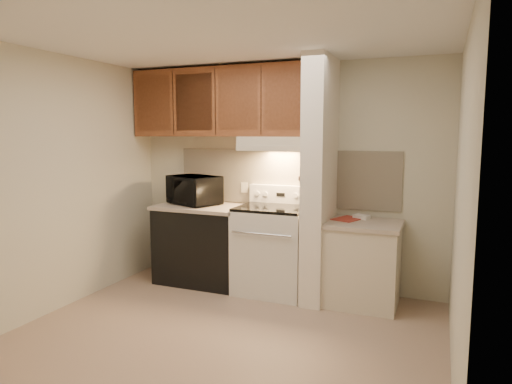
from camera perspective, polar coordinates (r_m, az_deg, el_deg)
The scene contains 50 objects.
floor at distance 4.18m, azimuth -3.61°, elevation -17.22°, with size 3.60×3.60×0.00m, color tan.
ceiling at distance 3.87m, azimuth -3.92°, elevation 18.72°, with size 3.60×3.60×0.00m, color white.
wall_back at distance 5.21m, azimuth 3.47°, elevation 1.99°, with size 3.60×0.02×2.50m, color beige.
wall_left at distance 4.89m, azimuth -23.10°, elevation 1.06°, with size 0.02×3.00×2.50m, color beige.
wall_right at distance 3.45m, azimuth 24.23°, elevation -1.37°, with size 0.02×3.00×2.50m, color beige.
backsplash at distance 5.20m, azimuth 3.43°, elevation 1.82°, with size 2.60×0.02×0.63m, color #FBE8C9.
range_body at distance 5.03m, azimuth 2.13°, elevation -7.35°, with size 0.76×0.65×0.92m, color silver.
oven_window at distance 4.73m, azimuth 0.80°, elevation -7.79°, with size 0.50×0.01×0.30m, color black.
oven_handle at distance 4.64m, azimuth 0.63°, elevation -5.28°, with size 0.02×0.02×0.65m, color silver.
cooktop at distance 4.93m, azimuth 2.16°, elevation -2.00°, with size 0.74×0.64×0.03m, color black.
range_backguard at distance 5.18m, azimuth 3.24°, elevation -0.27°, with size 0.76×0.08×0.20m, color silver.
range_display at distance 5.14m, azimuth 3.09°, elevation -0.33°, with size 0.10×0.01×0.04m, color black.
range_knob_left_outer at distance 5.23m, azimuth 0.18°, elevation -0.18°, with size 0.05×0.05×0.02m, color silver.
range_knob_left_inner at distance 5.20m, azimuth 1.20°, elevation -0.23°, with size 0.05×0.05×0.02m, color silver.
range_knob_right_inner at distance 5.08m, azimuth 5.00°, elevation -0.43°, with size 0.05×0.05×0.02m, color silver.
range_knob_right_outer at distance 5.05m, azimuth 6.08°, elevation -0.49°, with size 0.05×0.05×0.02m, color silver.
dishwasher_front at distance 5.40m, azimuth -6.70°, elevation -6.64°, with size 1.00×0.63×0.87m, color black.
left_countertop at distance 5.31m, azimuth -6.78°, elevation -1.87°, with size 1.04×0.67×0.04m, color #B8A594.
spoon_rest at distance 5.46m, azimuth -5.43°, elevation -1.30°, with size 0.23×0.07×0.02m, color black.
teal_jar at distance 5.41m, azimuth -7.23°, elevation -0.98°, with size 0.09×0.09×0.09m, color #1D625F.
outlet at distance 5.38m, azimuth -1.47°, elevation 0.56°, with size 0.08×0.01×0.12m, color beige.
microwave at distance 5.39m, azimuth -7.79°, elevation 0.25°, with size 0.60×0.41×0.33m, color black.
partition_pillar at distance 4.73m, azimuth 7.96°, elevation 1.39°, with size 0.22×0.70×2.50m, color white.
pillar_trim at distance 4.76m, azimuth 6.62°, elevation 2.05°, with size 0.01×0.70×0.04m, color brown.
knife_strip at distance 4.71m, azimuth 6.39°, elevation 2.25°, with size 0.02×0.42×0.04m, color black.
knife_blade_a at distance 4.56m, azimuth 5.64°, elevation 0.83°, with size 0.01×0.04×0.16m, color silver.
knife_handle_a at distance 4.54m, azimuth 5.66°, elevation 2.70°, with size 0.02×0.02×0.10m, color black.
knife_blade_b at distance 4.64m, azimuth 5.92°, elevation 0.80°, with size 0.01×0.04×0.18m, color silver.
knife_handle_b at distance 4.62m, azimuth 5.94°, elevation 2.78°, with size 0.02×0.02×0.10m, color black.
knife_blade_c at distance 4.72m, azimuth 6.20°, elevation 0.79°, with size 0.01×0.04×0.20m, color silver.
knife_handle_c at distance 4.70m, azimuth 6.23°, elevation 2.85°, with size 0.02×0.02×0.10m, color black.
knife_blade_d at distance 4.79m, azimuth 6.48°, elevation 1.13°, with size 0.01×0.04×0.16m, color silver.
knife_handle_d at distance 4.77m, azimuth 6.48°, elevation 2.91°, with size 0.02×0.02×0.10m, color black.
knife_blade_e at distance 4.88m, azimuth 6.77°, elevation 1.12°, with size 0.01×0.04×0.18m, color silver.
knife_handle_e at distance 4.87m, azimuth 6.79°, elevation 2.99°, with size 0.02×0.02×0.10m, color black.
oven_mitt at distance 4.94m, azimuth 6.94°, elevation 0.28°, with size 0.03×0.09×0.22m, color gray.
right_cab_base at distance 4.80m, azimuth 13.17°, elevation -8.92°, with size 0.70×0.60×0.81m, color beige.
right_countertop at distance 4.70m, azimuth 13.32°, elevation -3.94°, with size 0.74×0.64×0.04m, color #B8A594.
red_folder at distance 4.83m, azimuth 11.40°, elevation -3.30°, with size 0.23×0.31×0.01m, color #AA3629.
white_box at distance 4.88m, azimuth 13.09°, elevation -3.04°, with size 0.16×0.11×0.04m, color white.
range_hood at distance 4.98m, azimuth 2.69°, elevation 6.07°, with size 0.78×0.44×0.15m, color beige.
hood_lip at distance 4.79m, azimuth 1.84°, elevation 5.49°, with size 0.78×0.04×0.06m, color beige.
upper_cabinets at distance 5.30m, azimuth -4.29°, elevation 11.11°, with size 2.18×0.33×0.77m, color brown.
cab_door_a at distance 5.58m, azimuth -12.71°, elevation 10.76°, with size 0.46×0.01×0.63m, color brown.
cab_gap_a at distance 5.43m, azimuth -10.32°, elevation 10.92°, with size 0.01×0.01×0.73m, color black.
cab_door_b at distance 5.29m, azimuth -7.77°, elevation 11.07°, with size 0.46×0.01×0.63m, color brown.
cab_gap_b at distance 5.16m, azimuth -5.10°, elevation 11.21°, with size 0.01×0.01×0.73m, color black.
cab_door_c at distance 5.04m, azimuth -2.29°, elevation 11.32°, with size 0.46×0.01×0.63m, color brown.
cab_gap_c at distance 4.94m, azimuth 0.64°, elevation 11.41°, with size 0.01×0.01×0.73m, color black.
cab_door_d at distance 4.84m, azimuth 3.71°, elevation 11.48°, with size 0.46×0.01×0.63m, color brown.
Camera 1 is at (1.66, -3.41, 1.73)m, focal length 32.00 mm.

